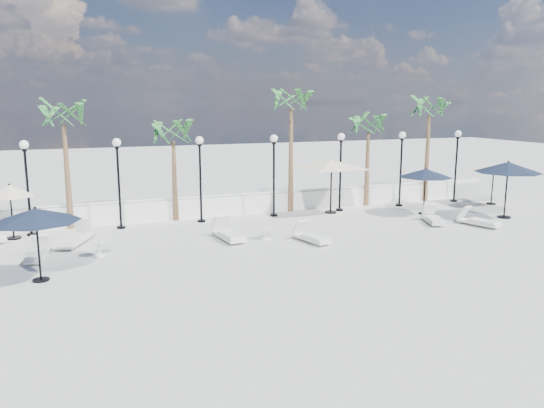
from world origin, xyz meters
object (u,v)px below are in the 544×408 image
object	(u,v)px
parasol_navy_right	(508,168)
parasol_navy_left	(36,216)
parasol_cream_sq_a	(332,160)
parasol_cream_small	(10,191)
lounger_0	(37,253)
parasol_cream_sq_b	(494,165)
lounger_5	(433,218)
lounger_4	(228,233)
lounger_6	(479,221)
parasol_navy_mid	(426,173)
lounger_3	(311,236)
lounger_2	(74,238)

from	to	relation	value
parasol_navy_right	parasol_navy_left	bearing A→B (deg)	-174.42
parasol_cream_sq_a	parasol_cream_small	world-z (taller)	parasol_cream_sq_a
lounger_0	parasol_navy_right	world-z (taller)	parasol_navy_right
lounger_0	parasol_cream_sq_b	bearing A→B (deg)	12.90
lounger_5	parasol_cream_small	size ratio (longest dim) A/B	0.87
lounger_5	parasol_cream_sq_a	size ratio (longest dim) A/B	0.34
lounger_4	parasol_cream_sq_b	size ratio (longest dim) A/B	0.47
lounger_6	parasol_navy_mid	xyz separation A→B (m)	(-0.64, 3.00, 1.74)
lounger_3	lounger_5	xyz separation A→B (m)	(6.44, 0.96, 0.01)
lounger_3	parasol_navy_mid	size ratio (longest dim) A/B	0.74
lounger_3	parasol_navy_left	distance (m)	9.77
parasol_cream_small	lounger_3	bearing A→B (deg)	-23.48
lounger_6	parasol_navy_right	world-z (taller)	parasol_navy_right
lounger_0	parasol_navy_right	bearing A→B (deg)	5.28
lounger_5	parasol_cream_sq_a	world-z (taller)	parasol_cream_sq_a
lounger_0	lounger_4	xyz separation A→B (m)	(6.85, 0.22, 0.04)
lounger_3	lounger_6	size ratio (longest dim) A/B	0.95
lounger_5	parasol_cream_small	distance (m)	17.65
lounger_4	parasol_cream_sq_a	bearing A→B (deg)	20.97
lounger_2	parasol_navy_right	world-z (taller)	parasol_navy_right
lounger_2	parasol_cream_small	distance (m)	3.29
lounger_6	lounger_3	bearing A→B (deg)	160.71
lounger_6	parasol_cream_sq_a	size ratio (longest dim) A/B	0.35
parasol_navy_left	parasol_cream_small	bearing A→B (deg)	101.68
lounger_2	parasol_cream_sq_b	xyz separation A→B (m)	(20.74, 0.79, 1.79)
lounger_2	parasol_cream_sq_b	distance (m)	20.83
lounger_0	lounger_4	world-z (taller)	lounger_4
parasol_navy_right	parasol_navy_mid	bearing A→B (deg)	144.81
lounger_3	lounger_2	bearing A→B (deg)	147.82
lounger_4	parasol_cream_sq_a	size ratio (longest dim) A/B	0.37
parasol_navy_right	parasol_cream_sq_b	world-z (taller)	parasol_navy_right
lounger_3	lounger_4	xyz separation A→B (m)	(-2.88, 1.47, 0.03)
lounger_6	parasol_cream_sq_a	xyz separation A→B (m)	(-4.73, 4.82, 2.34)
lounger_0	parasol_navy_left	bearing A→B (deg)	-78.61
parasol_cream_sq_b	lounger_2	bearing A→B (deg)	-177.83
lounger_3	parasol_navy_right	distance (m)	10.53
lounger_5	lounger_6	world-z (taller)	lounger_6
parasol_navy_mid	lounger_6	bearing A→B (deg)	-77.98
parasol_navy_mid	lounger_2	bearing A→B (deg)	179.96
lounger_5	lounger_2	bearing A→B (deg)	-165.88
lounger_5	parasol_navy_left	xyz separation A→B (m)	(-15.97, -2.14, 1.78)
lounger_2	lounger_4	world-z (taller)	lounger_2
parasol_navy_left	lounger_5	bearing A→B (deg)	7.63
lounger_2	lounger_6	distance (m)	16.75
parasol_navy_mid	parasol_navy_right	world-z (taller)	parasol_navy_right
parasol_cream_sq_b	lounger_6	bearing A→B (deg)	-138.36
parasol_cream_sq_a	parasol_cream_small	bearing A→B (deg)	-180.00
lounger_5	parasol_navy_right	size ratio (longest dim) A/B	0.64
lounger_2	parasol_navy_mid	distance (m)	15.93
parasol_navy_right	parasol_cream_sq_a	distance (m)	8.06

